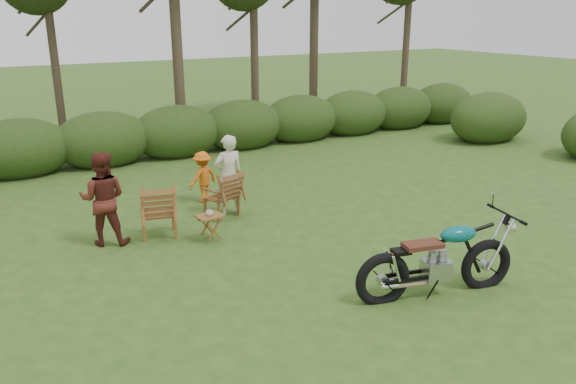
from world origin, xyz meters
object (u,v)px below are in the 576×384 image
lawn_chair_left (160,235)px  adult_a (230,214)px  motorcycle (434,293)px  adult_b (108,243)px  cup (210,213)px  side_table (210,228)px  lawn_chair_right (222,216)px  child (204,201)px

lawn_chair_left → adult_a: size_ratio=0.61×
motorcycle → adult_b: 5.53m
cup → side_table: bearing=82.1°
cup → adult_a: adult_a is taller
lawn_chair_right → cup: cup is taller
lawn_chair_left → adult_a: 1.60m
lawn_chair_left → child: bearing=-121.9°
lawn_chair_right → lawn_chair_left: bearing=-1.5°
lawn_chair_right → child: size_ratio=0.85×
motorcycle → lawn_chair_left: motorcycle is taller
lawn_chair_right → adult_b: size_ratio=0.56×
motorcycle → side_table: size_ratio=4.93×
lawn_chair_right → child: (0.01, 1.00, 0.00)m
motorcycle → lawn_chair_right: (-1.35, 4.45, 0.00)m
side_table → cup: (-0.00, -0.01, 0.28)m
lawn_chair_right → side_table: side_table is taller
side_table → adult_a: (0.84, 1.05, -0.23)m
adult_b → cup: bearing=178.6°
child → adult_b: bearing=8.4°
lawn_chair_right → lawn_chair_left: size_ratio=0.93×
lawn_chair_right → adult_b: 2.30m
adult_a → lawn_chair_right: bearing=-0.5°
cup → adult_b: size_ratio=0.08×
motorcycle → adult_b: size_ratio=1.41×
motorcycle → side_table: (-2.02, 3.40, 0.23)m
adult_a → child: (-0.16, 1.00, 0.00)m
lawn_chair_right → side_table: size_ratio=1.97×
adult_a → adult_b: bearing=5.9°
motorcycle → lawn_chair_right: motorcycle is taller
side_table → child: child is taller
lawn_chair_right → adult_a: (0.17, 0.00, 0.00)m
child → side_table: bearing=50.7°
side_table → adult_b: size_ratio=0.29×
side_table → adult_a: bearing=51.2°
lawn_chair_right → adult_a: adult_a is taller
child → lawn_chair_left: bearing=24.1°
motorcycle → adult_a: 4.61m
side_table → adult_b: adult_b is taller
cup → child: (0.69, 2.06, -0.52)m
cup → child: 2.23m
lawn_chair_left → side_table: bearing=150.2°
motorcycle → adult_b: adult_b is taller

